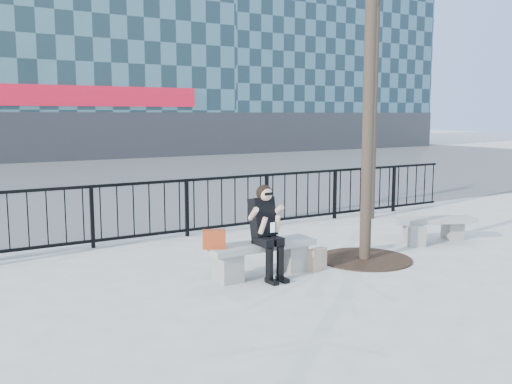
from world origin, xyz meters
TOP-DOWN VIEW (x-y plane):
  - ground at (0.00, 0.00)m, footprint 120.00×120.00m
  - street_surface at (0.00, 15.00)m, footprint 60.00×23.00m
  - railing at (0.00, 3.00)m, footprint 14.00×0.06m
  - tree_grate at (1.90, -0.10)m, footprint 1.50×1.50m
  - bench_main at (0.00, 0.00)m, footprint 1.65×0.46m
  - bench_second at (3.83, 0.19)m, footprint 1.52×0.42m
  - seated_woman at (0.00, -0.16)m, footprint 0.50×0.64m
  - handbag at (-0.75, 0.02)m, footprint 0.35×0.27m
  - shopping_bag at (0.86, -0.19)m, footprint 0.37×0.22m

SIDE VIEW (x-z plane):
  - ground at x=0.00m, z-range 0.00..0.00m
  - street_surface at x=0.00m, z-range 0.00..0.01m
  - tree_grate at x=1.90m, z-range 0.00..0.02m
  - shopping_bag at x=0.86m, z-range 0.00..0.33m
  - bench_second at x=3.83m, z-range 0.05..0.50m
  - bench_main at x=0.00m, z-range 0.06..0.55m
  - railing at x=0.00m, z-range 0.00..1.11m
  - handbag at x=-0.75m, z-range 0.49..0.75m
  - seated_woman at x=0.00m, z-range 0.00..1.34m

